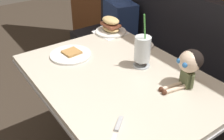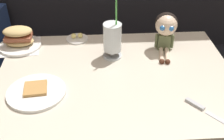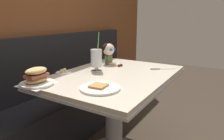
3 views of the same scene
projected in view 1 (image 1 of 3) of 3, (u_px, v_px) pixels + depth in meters
booth_bench at (187, 96)px, 1.93m from camera, size 2.60×0.48×1.00m
diner_table at (119, 104)px, 1.51m from camera, size 1.11×0.81×0.74m
toast_plate at (71, 54)px, 1.59m from camera, size 0.25×0.25×0.03m
milkshake_glass at (142, 50)px, 1.44m from camera, size 0.10×0.10×0.32m
sandwich_plate at (111, 27)px, 1.87m from camera, size 0.22×0.22×0.12m
butter_saucer at (145, 44)px, 1.71m from camera, size 0.12×0.12×0.04m
butter_knife at (117, 130)px, 1.06m from camera, size 0.16×0.19×0.01m
seated_doll at (189, 63)px, 1.26m from camera, size 0.13×0.23×0.20m
backpack at (119, 21)px, 2.31m from camera, size 0.33×0.29×0.41m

